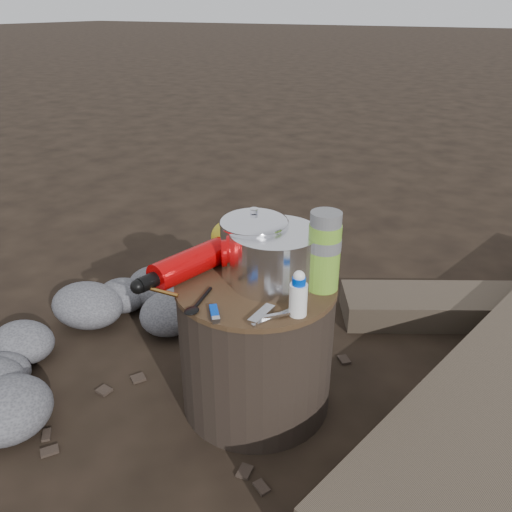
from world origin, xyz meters
The scene contains 16 objects.
ground centered at (0.00, 0.00, 0.00)m, with size 60.00×60.00×0.00m, color black.
stump centered at (0.00, 0.00, 0.20)m, with size 0.43×0.43×0.40m, color black.
rock_ring centered at (-0.61, -0.06, 0.09)m, with size 0.40×0.87×0.17m, color #525257, non-canonical shape.
log_small centered at (0.60, 0.85, 0.05)m, with size 0.22×1.21×0.10m, color #44392D.
foil_windscreen centered at (0.04, 0.04, 0.47)m, with size 0.24×0.24×0.15m, color silver.
camping_pot centered at (-0.03, 0.05, 0.49)m, with size 0.18×0.18×0.18m, color white.
fuel_bottle centered at (-0.18, -0.05, 0.44)m, with size 0.08×0.32×0.08m, color #C80507, non-canonical shape.
thermos centered at (0.16, 0.07, 0.50)m, with size 0.08×0.08×0.21m, color #77B231.
travel_mug centered at (0.11, 0.15, 0.46)m, with size 0.08×0.08×0.12m, color black.
stuff_sack centered at (-0.13, 0.13, 0.45)m, with size 0.16×0.13×0.11m, color gold.
food_pouch centered at (0.00, 0.15, 0.46)m, with size 0.10×0.02×0.13m, color #0F174B.
lighter centered at (-0.01, -0.18, 0.41)m, with size 0.02×0.07×0.01m, color #003AC7.
multitool centered at (0.09, -0.14, 0.40)m, with size 0.02×0.09×0.01m, color silver.
pot_grabber centered at (0.12, -0.13, 0.40)m, with size 0.04×0.13×0.01m, color silver, non-canonical shape.
spork centered at (-0.08, -0.14, 0.40)m, with size 0.03×0.13×0.01m, color black, non-canonical shape.
squeeze_bottle centered at (0.16, -0.09, 0.45)m, with size 0.04×0.04×0.10m, color white.
Camera 1 is at (0.59, -1.06, 1.07)m, focal length 36.48 mm.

